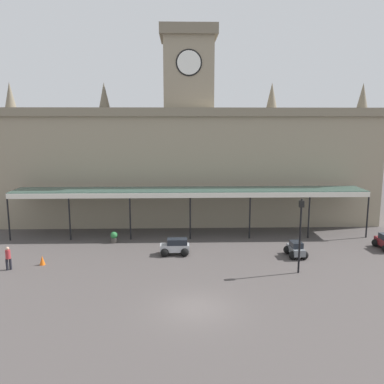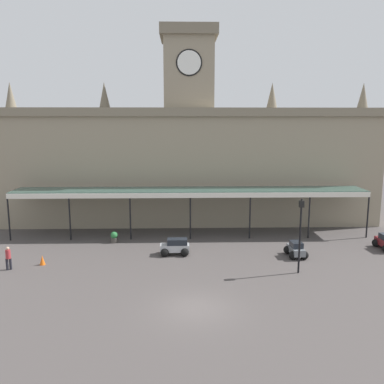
% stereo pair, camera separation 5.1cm
% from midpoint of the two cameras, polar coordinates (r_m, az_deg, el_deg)
% --- Properties ---
extents(ground_plane, '(140.00, 140.00, 0.00)m').
position_cam_midpoint_polar(ground_plane, '(23.35, 0.50, -16.10)').
color(ground_plane, '#494342').
extents(station_building, '(37.51, 7.25, 19.22)m').
position_cam_midpoint_polar(station_building, '(41.75, -0.53, 4.60)').
color(station_building, gray).
rests_on(station_building, ground).
extents(entrance_canopy, '(31.67, 3.26, 4.23)m').
position_cam_midpoint_polar(entrance_canopy, '(36.25, -0.34, 0.11)').
color(entrance_canopy, '#38564C').
rests_on(entrance_canopy, ground).
extents(car_grey_sedan, '(1.57, 2.08, 1.19)m').
position_cam_midpoint_polar(car_grey_sedan, '(32.29, 14.41, -7.96)').
color(car_grey_sedan, slate).
rests_on(car_grey_sedan, ground).
extents(car_silver_estate, '(2.26, 1.55, 1.27)m').
position_cam_midpoint_polar(car_silver_estate, '(31.73, -2.43, -7.85)').
color(car_silver_estate, '#B2B5BA').
rests_on(car_silver_estate, ground).
extents(pedestrian_beside_cars, '(0.36, 0.34, 1.67)m').
position_cam_midpoint_polar(pedestrian_beside_cars, '(31.23, -24.58, -8.40)').
color(pedestrian_beside_cars, black).
rests_on(pedestrian_beside_cars, ground).
extents(victorian_lamppost, '(0.30, 0.30, 5.18)m').
position_cam_midpoint_polar(victorian_lamppost, '(28.22, 15.01, -4.88)').
color(victorian_lamppost, black).
rests_on(victorian_lamppost, ground).
extents(traffic_cone, '(0.40, 0.40, 0.70)m').
position_cam_midpoint_polar(traffic_cone, '(31.51, -20.44, -9.02)').
color(traffic_cone, orange).
rests_on(traffic_cone, ground).
extents(planter_forecourt_centre, '(0.60, 0.60, 0.96)m').
position_cam_midpoint_polar(planter_forecourt_centre, '(35.40, -10.99, -6.26)').
color(planter_forecourt_centre, '#47423D').
rests_on(planter_forecourt_centre, ground).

